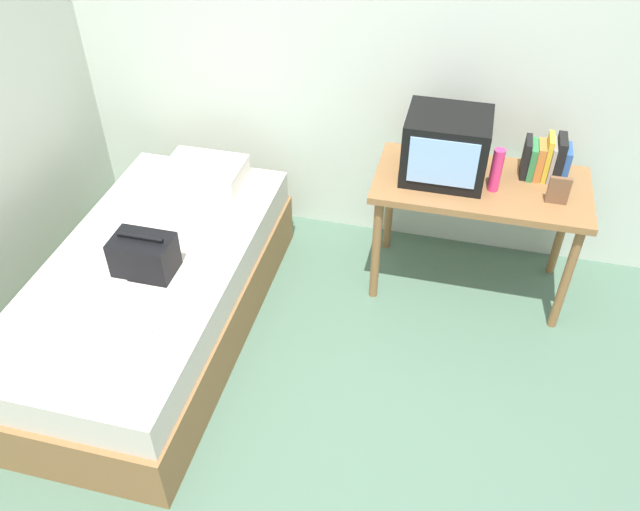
{
  "coord_description": "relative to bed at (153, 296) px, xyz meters",
  "views": [
    {
      "loc": [
        0.45,
        -1.55,
        2.7
      ],
      "look_at": [
        -0.16,
        0.92,
        0.57
      ],
      "focal_mm": 36.56,
      "sensor_mm": 36.0,
      "label": 1
    }
  ],
  "objects": [
    {
      "name": "ground_plane",
      "position": [
        1.05,
        -0.72,
        -0.26
      ],
      "size": [
        8.0,
        8.0,
        0.0
      ],
      "primitive_type": "plane",
      "color": "#4C6B56"
    },
    {
      "name": "wall_back",
      "position": [
        1.05,
        1.28,
        1.04
      ],
      "size": [
        5.2,
        0.1,
        2.6
      ],
      "primitive_type": "cube",
      "color": "silver",
      "rests_on": "ground"
    },
    {
      "name": "bed",
      "position": [
        0.0,
        0.0,
        0.0
      ],
      "size": [
        1.0,
        2.0,
        0.53
      ],
      "color": "olive",
      "rests_on": "ground"
    },
    {
      "name": "desk",
      "position": [
        1.64,
        0.82,
        0.39
      ],
      "size": [
        1.16,
        0.6,
        0.74
      ],
      "color": "olive",
      "rests_on": "ground"
    },
    {
      "name": "tv",
      "position": [
        1.42,
        0.84,
        0.66
      ],
      "size": [
        0.44,
        0.39,
        0.36
      ],
      "color": "black",
      "rests_on": "desk"
    },
    {
      "name": "water_bottle",
      "position": [
        1.7,
        0.76,
        0.6
      ],
      "size": [
        0.06,
        0.06,
        0.24
      ],
      "primitive_type": "cylinder",
      "color": "#E53372",
      "rests_on": "desk"
    },
    {
      "name": "book_row",
      "position": [
        1.96,
        0.95,
        0.59
      ],
      "size": [
        0.24,
        0.17,
        0.25
      ],
      "color": "black",
      "rests_on": "desk"
    },
    {
      "name": "picture_frame",
      "position": [
        2.02,
        0.71,
        0.56
      ],
      "size": [
        0.11,
        0.02,
        0.15
      ],
      "primitive_type": "cube",
      "color": "brown",
      "rests_on": "desk"
    },
    {
      "name": "pillow",
      "position": [
        0.04,
        0.77,
        0.33
      ],
      "size": [
        0.46,
        0.33,
        0.12
      ],
      "primitive_type": "cube",
      "color": "silver",
      "rests_on": "bed"
    },
    {
      "name": "handbag",
      "position": [
        0.05,
        -0.08,
        0.37
      ],
      "size": [
        0.3,
        0.2,
        0.22
      ],
      "color": "black",
      "rests_on": "bed"
    },
    {
      "name": "magazine",
      "position": [
        -0.11,
        -0.3,
        0.27
      ],
      "size": [
        0.21,
        0.29,
        0.01
      ],
      "primitive_type": "cube",
      "color": "white",
      "rests_on": "bed"
    },
    {
      "name": "remote_dark",
      "position": [
        0.1,
        -0.58,
        0.28
      ],
      "size": [
        0.04,
        0.16,
        0.02
      ],
      "primitive_type": "cube",
      "color": "black",
      "rests_on": "bed"
    },
    {
      "name": "remote_silver",
      "position": [
        -0.24,
        0.13,
        0.28
      ],
      "size": [
        0.04,
        0.14,
        0.02
      ],
      "primitive_type": "cube",
      "color": "#B7B7BC",
      "rests_on": "bed"
    },
    {
      "name": "folded_towel",
      "position": [
        0.13,
        -0.59,
        0.3
      ],
      "size": [
        0.28,
        0.22,
        0.06
      ],
      "primitive_type": "cube",
      "color": "white",
      "rests_on": "bed"
    }
  ]
}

